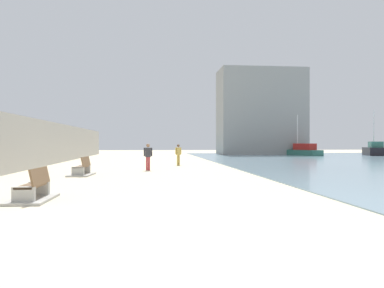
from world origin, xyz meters
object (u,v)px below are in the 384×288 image
person_standing (178,153)px  boat_mid_bay (374,150)px  bench_near (33,193)px  bench_far (82,171)px  boat_outer (301,151)px  person_walking (148,155)px

person_standing → boat_mid_bay: bearing=34.4°
bench_near → bench_far: 8.75m
bench_far → person_standing: bearing=55.6°
bench_near → boat_outer: bearing=58.2°
boat_mid_bay → bench_far: bearing=-140.7°
person_standing → boat_outer: boat_outer is taller
bench_far → person_walking: size_ratio=1.31×
person_standing → bench_near: bearing=-108.0°
person_walking → person_standing: bearing=65.6°
bench_near → person_walking: person_walking is taller
boat_outer → person_standing: bearing=-130.7°
person_walking → boat_mid_bay: boat_mid_bay is taller
bench_far → person_walking: (3.40, 3.31, 0.72)m
bench_far → boat_mid_bay: size_ratio=0.36×
boat_mid_bay → boat_outer: boat_mid_bay is taller
boat_outer → person_walking: bearing=-128.0°
bench_near → person_walking: (3.29, 12.05, 0.72)m
bench_far → boat_outer: bearing=51.0°
person_standing → boat_outer: size_ratio=0.22×
bench_near → boat_mid_bay: 47.86m
bench_near → bench_far: (-0.11, 8.75, 0.00)m
bench_near → person_walking: 12.52m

